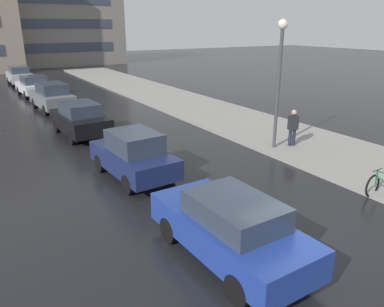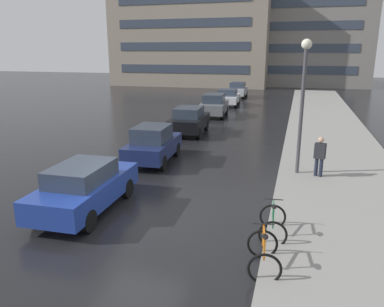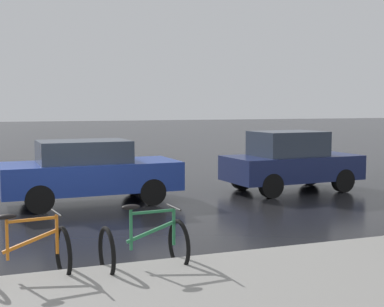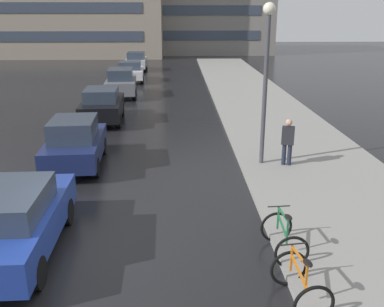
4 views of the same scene
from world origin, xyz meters
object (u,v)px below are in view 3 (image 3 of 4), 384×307
(bicycle_second, at_px, (144,246))
(car_blue, at_px, (89,171))
(bicycle_nearest, at_px, (23,255))
(car_navy, at_px, (291,162))

(bicycle_second, xyz_separation_m, car_blue, (-5.71, 0.20, 0.38))
(bicycle_nearest, relative_size, car_blue, 0.29)
(bicycle_second, distance_m, car_blue, 5.72)
(car_navy, bearing_deg, bicycle_nearest, -52.88)
(car_blue, relative_size, car_navy, 1.11)
(bicycle_nearest, height_order, car_blue, car_blue)
(car_navy, bearing_deg, car_blue, -90.38)
(bicycle_nearest, relative_size, bicycle_second, 1.04)
(bicycle_nearest, distance_m, bicycle_second, 1.63)
(bicycle_second, relative_size, car_navy, 0.31)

